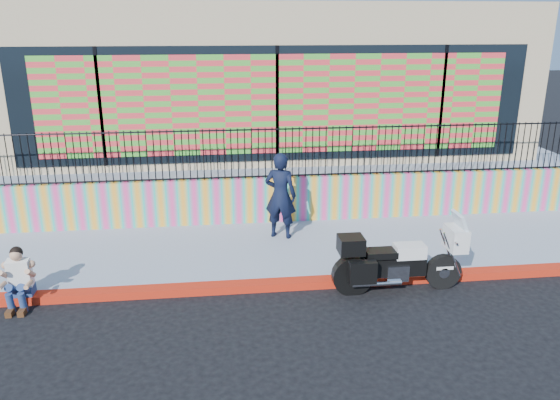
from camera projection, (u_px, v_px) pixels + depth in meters
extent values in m
plane|color=black|center=(302.00, 287.00, 10.33)|extent=(90.00, 90.00, 0.00)
cube|color=red|center=(302.00, 283.00, 10.31)|extent=(16.00, 0.30, 0.15)
cube|color=gray|center=(290.00, 249.00, 11.86)|extent=(16.00, 3.00, 0.15)
cube|color=#EE3E8A|center=(281.00, 199.00, 13.18)|extent=(16.00, 0.20, 1.10)
cube|color=gray|center=(263.00, 154.00, 18.02)|extent=(16.00, 10.00, 1.25)
cube|color=tan|center=(263.00, 73.00, 17.01)|extent=(14.00, 8.00, 4.00)
cube|color=black|center=(277.00, 105.00, 13.34)|extent=(12.60, 0.04, 2.80)
cube|color=#EB343B|center=(277.00, 105.00, 13.31)|extent=(11.48, 0.02, 2.40)
cylinder|color=black|center=(443.00, 272.00, 10.19)|extent=(0.67, 0.14, 0.67)
cylinder|color=black|center=(352.00, 276.00, 9.99)|extent=(0.67, 0.14, 0.67)
cube|color=black|center=(399.00, 265.00, 10.04)|extent=(0.97, 0.29, 0.35)
cube|color=silver|center=(396.00, 271.00, 10.06)|extent=(0.41, 0.35, 0.31)
cube|color=silver|center=(409.00, 251.00, 9.97)|extent=(0.56, 0.33, 0.24)
cube|color=black|center=(381.00, 253.00, 9.91)|extent=(0.56, 0.35, 0.12)
cube|color=silver|center=(456.00, 238.00, 10.00)|extent=(0.31, 0.53, 0.43)
cube|color=silver|center=(460.00, 222.00, 9.90)|extent=(0.19, 0.47, 0.34)
cube|color=black|center=(351.00, 245.00, 9.79)|extent=(0.45, 0.43, 0.31)
cube|color=black|center=(363.00, 272.00, 9.65)|extent=(0.49, 0.18, 0.41)
cube|color=black|center=(354.00, 258.00, 10.22)|extent=(0.49, 0.18, 0.41)
cube|color=silver|center=(443.00, 267.00, 10.16)|extent=(0.33, 0.16, 0.06)
imported|color=black|center=(280.00, 195.00, 12.06)|extent=(0.83, 0.69, 1.95)
cube|color=navy|center=(23.00, 290.00, 9.71)|extent=(0.36, 0.28, 0.18)
cube|color=white|center=(20.00, 273.00, 9.56)|extent=(0.38, 0.27, 0.54)
sphere|color=tan|center=(16.00, 255.00, 9.41)|extent=(0.21, 0.21, 0.21)
cube|color=#472814|center=(11.00, 312.00, 9.34)|extent=(0.11, 0.26, 0.10)
cube|color=#472814|center=(23.00, 311.00, 9.36)|extent=(0.11, 0.26, 0.10)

